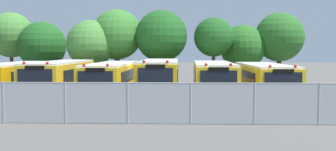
# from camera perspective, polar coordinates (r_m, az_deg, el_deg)

# --- Properties ---
(ground_plane) EXTENTS (160.00, 160.00, 0.00)m
(ground_plane) POSITION_cam_1_polar(r_m,az_deg,el_deg) (29.05, -4.20, -3.14)
(ground_plane) COLOR #595651
(school_bus_0) EXTENTS (2.45, 10.05, 2.57)m
(school_bus_0) POSITION_cam_1_polar(r_m,az_deg,el_deg) (31.17, -19.87, -0.39)
(school_bus_0) COLOR #EAA80C
(school_bus_0) RESTS_ON ground_plane
(school_bus_1) EXTENTS (2.54, 10.12, 2.70)m
(school_bus_1) POSITION_cam_1_polar(r_m,az_deg,el_deg) (29.71, -14.22, -0.35)
(school_bus_1) COLOR yellow
(school_bus_1) RESTS_ON ground_plane
(school_bus_2) EXTENTS (2.60, 10.99, 2.58)m
(school_bus_2) POSITION_cam_1_polar(r_m,az_deg,el_deg) (29.25, -7.47, -0.44)
(school_bus_2) COLOR yellow
(school_bus_2) RESTS_ON ground_plane
(school_bus_3) EXTENTS (2.52, 10.11, 2.77)m
(school_bus_3) POSITION_cam_1_polar(r_m,az_deg,el_deg) (28.58, -1.11, -0.31)
(school_bus_3) COLOR yellow
(school_bus_3) RESTS_ON ground_plane
(school_bus_4) EXTENTS (2.72, 10.53, 2.61)m
(school_bus_4) POSITION_cam_1_polar(r_m,az_deg,el_deg) (29.03, 6.10, -0.43)
(school_bus_4) COLOR yellow
(school_bus_4) RESTS_ON ground_plane
(school_bus_5) EXTENTS (2.79, 10.05, 2.52)m
(school_bus_5) POSITION_cam_1_polar(r_m,az_deg,el_deg) (29.01, 12.82, -0.59)
(school_bus_5) COLOR yellow
(school_bus_5) RESTS_ON ground_plane
(tree_0) EXTENTS (4.18, 4.18, 6.79)m
(tree_0) POSITION_cam_1_polar(r_m,az_deg,el_deg) (42.07, -20.50, 5.22)
(tree_0) COLOR #4C3823
(tree_0) RESTS_ON ground_plane
(tree_1) EXTENTS (4.37, 4.37, 5.89)m
(tree_1) POSITION_cam_1_polar(r_m,az_deg,el_deg) (40.40, -16.71, 3.93)
(tree_1) COLOR #4C3823
(tree_1) RESTS_ON ground_plane
(tree_2) EXTENTS (4.12, 4.12, 5.90)m
(tree_2) POSITION_cam_1_polar(r_m,az_deg,el_deg) (37.03, -10.26, 4.23)
(tree_2) COLOR #4C3823
(tree_2) RESTS_ON ground_plane
(tree_3) EXTENTS (4.42, 4.42, 6.87)m
(tree_3) POSITION_cam_1_polar(r_m,az_deg,el_deg) (37.62, -6.74, 5.51)
(tree_3) COLOR #4C3823
(tree_3) RESTS_ON ground_plane
(tree_4) EXTENTS (4.46, 4.46, 6.75)m
(tree_4) POSITION_cam_1_polar(r_m,az_deg,el_deg) (36.59, -0.80, 5.30)
(tree_4) COLOR #4C3823
(tree_4) RESTS_ON ground_plane
(tree_5) EXTENTS (3.51, 3.37, 6.10)m
(tree_5) POSITION_cam_1_polar(r_m,az_deg,el_deg) (36.49, 6.41, 5.15)
(tree_5) COLOR #4C3823
(tree_5) RESTS_ON ground_plane
(tree_6) EXTENTS (4.05, 4.05, 5.56)m
(tree_6) POSITION_cam_1_polar(r_m,az_deg,el_deg) (38.60, 10.05, 3.87)
(tree_6) COLOR #4C3823
(tree_6) RESTS_ON ground_plane
(tree_7) EXTENTS (4.39, 4.39, 6.66)m
(tree_7) POSITION_cam_1_polar(r_m,az_deg,el_deg) (39.33, 14.79, 4.95)
(tree_7) COLOR #4C3823
(tree_7) RESTS_ON ground_plane
(chainlink_fence) EXTENTS (22.89, 0.07, 1.90)m
(chainlink_fence) POSITION_cam_1_polar(r_m,az_deg,el_deg) (19.29, -5.44, -3.61)
(chainlink_fence) COLOR #9EA0A3
(chainlink_fence) RESTS_ON ground_plane
(traffic_cone) EXTENTS (0.50, 0.50, 0.66)m
(traffic_cone) POSITION_cam_1_polar(r_m,az_deg,el_deg) (21.05, 13.96, -4.90)
(traffic_cone) COLOR #EA5914
(traffic_cone) RESTS_ON ground_plane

